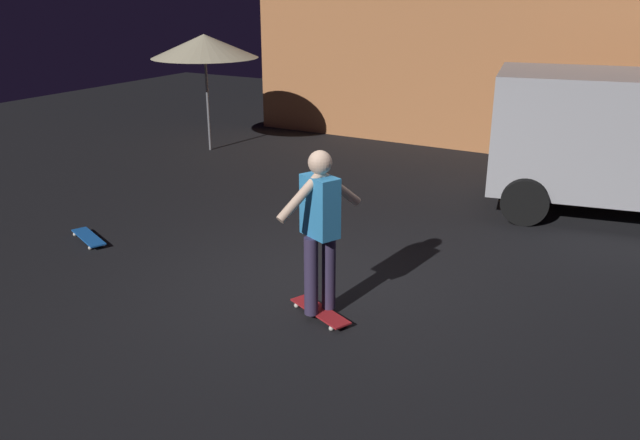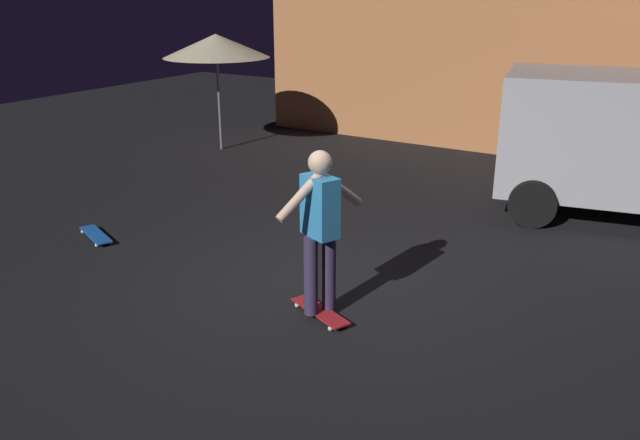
{
  "view_description": "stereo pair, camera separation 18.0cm",
  "coord_description": "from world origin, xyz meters",
  "views": [
    {
      "loc": [
        3.25,
        -5.71,
        3.19
      ],
      "look_at": [
        0.34,
        -0.6,
        1.05
      ],
      "focal_mm": 36.3,
      "sensor_mm": 36.0,
      "label": 1
    },
    {
      "loc": [
        3.4,
        -5.62,
        3.19
      ],
      "look_at": [
        0.34,
        -0.6,
        1.05
      ],
      "focal_mm": 36.3,
      "sensor_mm": 36.0,
      "label": 2
    }
  ],
  "objects": [
    {
      "name": "patio_umbrella",
      "position": [
        -5.16,
        4.48,
        2.07
      ],
      "size": [
        2.1,
        2.1,
        2.3
      ],
      "color": "slate",
      "rests_on": "ground_plane"
    },
    {
      "name": "skater",
      "position": [
        0.34,
        -0.6,
        1.04
      ],
      "size": [
        0.48,
        0.93,
        1.67
      ],
      "color": "#382D4C",
      "rests_on": "skateboard_ridden"
    },
    {
      "name": "low_building",
      "position": [
        -0.98,
        8.63,
        1.86
      ],
      "size": [
        9.11,
        3.29,
        3.71
      ],
      "color": "#C67A47",
      "rests_on": "ground_plane"
    },
    {
      "name": "ground_plane",
      "position": [
        0.0,
        0.0,
        0.0
      ],
      "size": [
        28.0,
        28.0,
        0.0
      ],
      "primitive_type": "plane",
      "color": "black"
    },
    {
      "name": "skateboard_ridden",
      "position": [
        0.34,
        -0.6,
        0.06
      ],
      "size": [
        0.79,
        0.5,
        0.07
      ],
      "color": "#AD1E23",
      "rests_on": "ground_plane"
    },
    {
      "name": "skateboard_spare",
      "position": [
        -3.34,
        -0.32,
        0.06
      ],
      "size": [
        0.8,
        0.49,
        0.07
      ],
      "color": "#1959B2",
      "rests_on": "ground_plane"
    }
  ]
}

